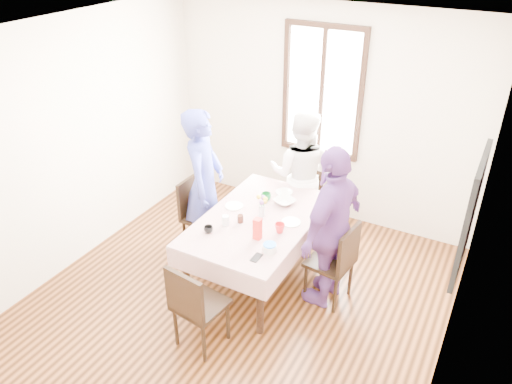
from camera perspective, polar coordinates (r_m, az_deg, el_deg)
ground at (r=5.24m, az=-2.93°, el=-13.13°), size 4.50×4.50×0.00m
back_wall at (r=6.29m, az=7.51°, el=8.74°), size 4.00×0.00×4.00m
right_wall at (r=3.93m, az=22.54°, el=-7.05°), size 0.00×4.50×4.50m
window_frame at (r=6.17m, az=7.62°, el=11.29°), size 1.02×0.06×1.62m
window_pane at (r=6.18m, az=7.65°, el=11.31°), size 0.90×0.02×1.50m
art_poster at (r=4.09m, az=23.41°, el=-2.44°), size 0.04×0.76×0.96m
dining_table at (r=5.40m, az=0.25°, el=-6.49°), size 0.96×1.60×0.75m
tablecloth at (r=5.19m, az=0.26°, el=-3.07°), size 1.08×1.72×0.01m
chair_left at (r=5.81m, az=-5.98°, el=-2.86°), size 0.43×0.43×0.91m
chair_right at (r=5.14m, az=8.45°, el=-7.89°), size 0.47×0.47×0.91m
chair_far at (r=6.19m, az=5.07°, el=-0.62°), size 0.43×0.43×0.91m
chair_near at (r=4.63m, az=-6.36°, el=-12.66°), size 0.47×0.47×0.91m
person_left at (r=5.58m, az=-6.03°, el=0.86°), size 0.60×0.75×1.78m
person_far at (r=6.01m, az=5.14°, el=2.15°), size 0.89×0.76×1.60m
person_right at (r=4.91m, az=8.56°, el=-4.02°), size 0.57×1.06×1.73m
mug_black at (r=4.96m, az=-5.47°, el=-4.29°), size 0.10×0.10×0.07m
mug_flag at (r=4.95m, az=2.73°, el=-4.15°), size 0.15×0.15×0.10m
mug_green at (r=5.49m, az=1.17°, el=-0.53°), size 0.12×0.12×0.09m
serving_bowl at (r=5.43m, az=3.29°, el=-1.09°), size 0.28×0.28×0.05m
juice_carton at (r=4.82m, az=0.17°, el=-4.24°), size 0.07×0.07×0.22m
butter_tub at (r=4.69m, az=1.57°, el=-6.43°), size 0.14×0.14×0.07m
jam_jar at (r=5.10m, az=-1.81°, el=-3.09°), size 0.06×0.06×0.08m
drinking_glass at (r=5.06m, az=-3.50°, el=-3.26°), size 0.07×0.07×0.11m
smartphone at (r=4.62m, az=0.05°, el=-7.52°), size 0.07×0.14×0.01m
flower_vase at (r=5.19m, az=0.68°, el=-2.17°), size 0.06×0.06×0.12m
plate_left at (r=5.39m, az=-2.52°, el=-1.60°), size 0.20×0.20×0.01m
plate_right at (r=5.12m, az=4.05°, el=-3.46°), size 0.20×0.20×0.01m
plate_far at (r=5.66m, az=3.25°, el=0.01°), size 0.20×0.20×0.01m
butter_lid at (r=4.67m, az=1.58°, el=-6.03°), size 0.12×0.12×0.01m
flower_bunch at (r=5.13m, az=0.69°, el=-1.10°), size 0.09×0.09×0.10m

